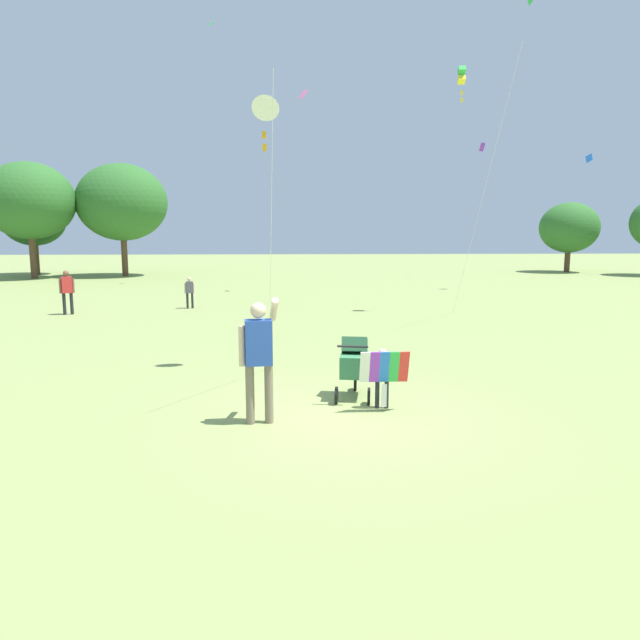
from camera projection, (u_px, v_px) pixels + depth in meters
ground_plane at (341, 415)px, 8.70m from camera, size 120.00×120.00×0.00m
treeline_distant at (213, 210)px, 34.78m from camera, size 42.68×7.61×6.72m
child_with_butterfly_kite at (383, 372)px, 8.91m from camera, size 0.75×0.34×0.96m
person_adult_flyer at (259, 351)px, 8.19m from camera, size 0.58×0.57×1.84m
stroller at (354, 362)px, 9.55m from camera, size 0.63×1.11×1.03m
kite_adult_black at (266, 112)px, 10.86m from camera, size 0.56×3.42×5.28m
kite_orange_delta at (462, 79)px, 18.42m from camera, size 0.55×4.11×7.96m
distant_kites_cluster at (479, 77)px, 29.69m from camera, size 20.61×9.44×9.23m
person_red_shirt at (67, 289)px, 19.01m from camera, size 0.43×0.31×1.47m
person_sitting_far at (190, 290)px, 20.56m from camera, size 0.35×0.21×1.12m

